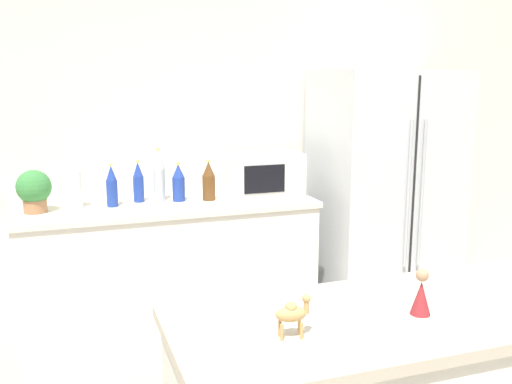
{
  "coord_description": "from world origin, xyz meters",
  "views": [
    {
      "loc": [
        -1.06,
        -1.02,
        1.66
      ],
      "look_at": [
        -0.23,
        1.38,
        1.15
      ],
      "focal_mm": 40.0,
      "sensor_mm": 36.0,
      "label": 1
    }
  ],
  "objects_px": {
    "back_bottle_3": "(209,181)",
    "back_bottle_4": "(179,183)",
    "potted_plant": "(34,190)",
    "back_bottle_1": "(138,182)",
    "refrigerator": "(383,196)",
    "paper_towel_roll": "(71,190)",
    "camel_figurine": "(292,313)",
    "back_bottle_0": "(159,176)",
    "back_bottle_2": "(112,186)",
    "microwave": "(261,174)",
    "wise_man_figurine_blue": "(421,295)"
  },
  "relations": [
    {
      "from": "back_bottle_3",
      "to": "back_bottle_4",
      "type": "bearing_deg",
      "value": 168.98
    },
    {
      "from": "potted_plant",
      "to": "back_bottle_1",
      "type": "distance_m",
      "value": 0.6
    },
    {
      "from": "refrigerator",
      "to": "potted_plant",
      "type": "relative_size",
      "value": 6.94
    },
    {
      "from": "paper_towel_roll",
      "to": "back_bottle_1",
      "type": "xyz_separation_m",
      "value": [
        0.4,
        0.05,
        0.01
      ]
    },
    {
      "from": "refrigerator",
      "to": "camel_figurine",
      "type": "height_order",
      "value": "refrigerator"
    },
    {
      "from": "back_bottle_1",
      "to": "back_bottle_0",
      "type": "bearing_deg",
      "value": -4.0
    },
    {
      "from": "refrigerator",
      "to": "back_bottle_3",
      "type": "distance_m",
      "value": 1.24
    },
    {
      "from": "back_bottle_1",
      "to": "back_bottle_4",
      "type": "xyz_separation_m",
      "value": [
        0.24,
        -0.06,
        -0.01
      ]
    },
    {
      "from": "back_bottle_1",
      "to": "refrigerator",
      "type": "bearing_deg",
      "value": -5.04
    },
    {
      "from": "back_bottle_4",
      "to": "camel_figurine",
      "type": "height_order",
      "value": "back_bottle_4"
    },
    {
      "from": "potted_plant",
      "to": "back_bottle_2",
      "type": "bearing_deg",
      "value": 2.16
    },
    {
      "from": "paper_towel_roll",
      "to": "back_bottle_3",
      "type": "relative_size",
      "value": 0.88
    },
    {
      "from": "paper_towel_roll",
      "to": "camel_figurine",
      "type": "distance_m",
      "value": 2.18
    },
    {
      "from": "microwave",
      "to": "back_bottle_0",
      "type": "relative_size",
      "value": 1.47
    },
    {
      "from": "microwave",
      "to": "back_bottle_3",
      "type": "distance_m",
      "value": 0.36
    },
    {
      "from": "potted_plant",
      "to": "back_bottle_2",
      "type": "xyz_separation_m",
      "value": [
        0.43,
        0.02,
        -0.01
      ]
    },
    {
      "from": "back_bottle_1",
      "to": "back_bottle_2",
      "type": "relative_size",
      "value": 1.01
    },
    {
      "from": "back_bottle_3",
      "to": "wise_man_figurine_blue",
      "type": "relative_size",
      "value": 1.77
    },
    {
      "from": "potted_plant",
      "to": "wise_man_figurine_blue",
      "type": "distance_m",
      "value": 2.35
    },
    {
      "from": "refrigerator",
      "to": "paper_towel_roll",
      "type": "height_order",
      "value": "refrigerator"
    },
    {
      "from": "back_bottle_2",
      "to": "back_bottle_3",
      "type": "xyz_separation_m",
      "value": [
        0.59,
        -0.01,
        -0.0
      ]
    },
    {
      "from": "back_bottle_3",
      "to": "back_bottle_4",
      "type": "height_order",
      "value": "back_bottle_3"
    },
    {
      "from": "refrigerator",
      "to": "paper_towel_roll",
      "type": "xyz_separation_m",
      "value": [
        -2.04,
        0.09,
        0.16
      ]
    },
    {
      "from": "back_bottle_0",
      "to": "back_bottle_3",
      "type": "distance_m",
      "value": 0.31
    },
    {
      "from": "potted_plant",
      "to": "paper_towel_roll",
      "type": "relative_size",
      "value": 1.11
    },
    {
      "from": "microwave",
      "to": "back_bottle_2",
      "type": "height_order",
      "value": "microwave"
    },
    {
      "from": "paper_towel_roll",
      "to": "back_bottle_0",
      "type": "bearing_deg",
      "value": 4.52
    },
    {
      "from": "refrigerator",
      "to": "microwave",
      "type": "height_order",
      "value": "refrigerator"
    },
    {
      "from": "back_bottle_0",
      "to": "back_bottle_3",
      "type": "height_order",
      "value": "back_bottle_0"
    },
    {
      "from": "back_bottle_3",
      "to": "wise_man_figurine_blue",
      "type": "height_order",
      "value": "back_bottle_3"
    },
    {
      "from": "paper_towel_roll",
      "to": "back_bottle_4",
      "type": "distance_m",
      "value": 0.64
    },
    {
      "from": "refrigerator",
      "to": "back_bottle_2",
      "type": "distance_m",
      "value": 1.82
    },
    {
      "from": "back_bottle_2",
      "to": "wise_man_figurine_blue",
      "type": "relative_size",
      "value": 1.81
    },
    {
      "from": "microwave",
      "to": "back_bottle_1",
      "type": "bearing_deg",
      "value": 175.84
    },
    {
      "from": "back_bottle_4",
      "to": "wise_man_figurine_blue",
      "type": "bearing_deg",
      "value": -81.89
    },
    {
      "from": "microwave",
      "to": "camel_figurine",
      "type": "relative_size",
      "value": 3.95
    },
    {
      "from": "back_bottle_0",
      "to": "camel_figurine",
      "type": "bearing_deg",
      "value": -90.23
    },
    {
      "from": "potted_plant",
      "to": "wise_man_figurine_blue",
      "type": "xyz_separation_m",
      "value": [
        1.13,
        -2.06,
        -0.01
      ]
    },
    {
      "from": "potted_plant",
      "to": "microwave",
      "type": "height_order",
      "value": "microwave"
    },
    {
      "from": "back_bottle_1",
      "to": "back_bottle_4",
      "type": "bearing_deg",
      "value": -13.27
    },
    {
      "from": "potted_plant",
      "to": "wise_man_figurine_blue",
      "type": "height_order",
      "value": "potted_plant"
    },
    {
      "from": "microwave",
      "to": "potted_plant",
      "type": "bearing_deg",
      "value": -178.39
    },
    {
      "from": "refrigerator",
      "to": "back_bottle_4",
      "type": "height_order",
      "value": "refrigerator"
    },
    {
      "from": "wise_man_figurine_blue",
      "to": "back_bottle_1",
      "type": "bearing_deg",
      "value": 104.01
    },
    {
      "from": "refrigerator",
      "to": "wise_man_figurine_blue",
      "type": "height_order",
      "value": "refrigerator"
    },
    {
      "from": "wise_man_figurine_blue",
      "to": "back_bottle_4",
      "type": "bearing_deg",
      "value": 98.11
    },
    {
      "from": "microwave",
      "to": "back_bottle_3",
      "type": "height_order",
      "value": "microwave"
    },
    {
      "from": "back_bottle_0",
      "to": "refrigerator",
      "type": "bearing_deg",
      "value": -5.12
    },
    {
      "from": "paper_towel_roll",
      "to": "back_bottle_3",
      "type": "height_order",
      "value": "back_bottle_3"
    },
    {
      "from": "microwave",
      "to": "wise_man_figurine_blue",
      "type": "height_order",
      "value": "microwave"
    }
  ]
}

